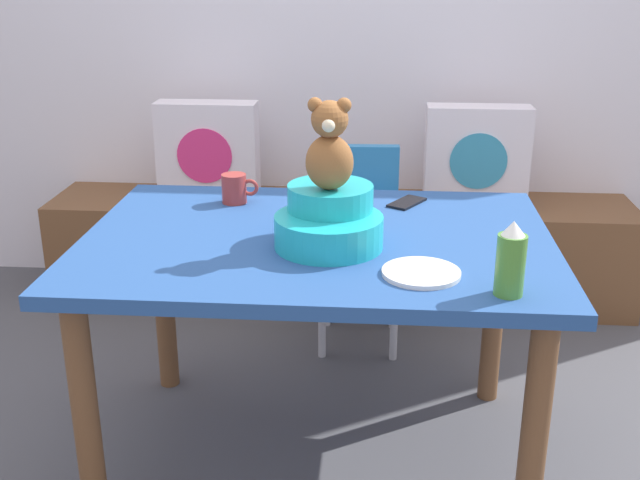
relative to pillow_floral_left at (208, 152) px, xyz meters
The scene contains 14 objects.
ground_plane 1.50m from the pillow_floral_left, 64.22° to the right, with size 8.00×8.00×0.00m, color #4C4C51.
back_wall 0.90m from the pillow_floral_left, 26.54° to the left, with size 4.40×0.10×2.60m, color silver.
window_bench 0.74m from the pillow_floral_left, ahead, with size 2.60×0.44×0.46m, color brown.
pillow_floral_left is the anchor object (origin of this frame).
pillow_floral_right 1.17m from the pillow_floral_left, ahead, with size 0.44×0.15×0.44m.
book_stack 0.60m from the pillow_floral_left, ahead, with size 0.20×0.14×0.06m, color #465DA8.
dining_table 1.34m from the pillow_floral_left, 64.22° to the right, with size 1.34×0.95×0.74m.
highchair 0.82m from the pillow_floral_left, 31.16° to the right, with size 0.34×0.46×0.79m.
infant_seat_teal 1.42m from the pillow_floral_left, 63.99° to the right, with size 0.30×0.33×0.16m.
teddy_bear 1.46m from the pillow_floral_left, 64.00° to the right, with size 0.13×0.12×0.25m.
ketchup_bottle 1.91m from the pillow_floral_left, 55.92° to the right, with size 0.07×0.07×0.18m.
coffee_mug 0.96m from the pillow_floral_left, 72.29° to the right, with size 0.12×0.08×0.09m.
dinner_plate_near 1.71m from the pillow_floral_left, 59.53° to the right, with size 0.20×0.20×0.01m, color white.
cell_phone 1.22m from the pillow_floral_left, 46.09° to the right, with size 0.07×0.14×0.01m, color black.
Camera 1 is at (0.17, -2.10, 1.51)m, focal length 43.85 mm.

